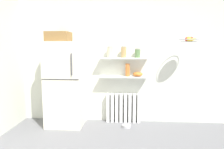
# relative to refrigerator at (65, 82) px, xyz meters

# --- Properties ---
(back_wall) EXTENTS (7.04, 0.10, 2.60)m
(back_wall) POSITION_rel_refrigerator_xyz_m (1.21, 0.37, 0.42)
(back_wall) COLOR silver
(back_wall) RESTS_ON ground_plane
(refrigerator) EXTENTS (0.71, 0.66, 1.86)m
(refrigerator) POSITION_rel_refrigerator_xyz_m (0.00, 0.00, 0.00)
(refrigerator) COLOR silver
(refrigerator) RESTS_ON ground_plane
(radiator) EXTENTS (0.70, 0.12, 0.61)m
(radiator) POSITION_rel_refrigerator_xyz_m (1.16, 0.24, -0.58)
(radiator) COLOR white
(radiator) RESTS_ON ground_plane
(wall_shelf_lower) EXTENTS (0.97, 0.22, 0.02)m
(wall_shelf_lower) POSITION_rel_refrigerator_xyz_m (1.16, 0.21, 0.09)
(wall_shelf_lower) COLOR white
(wall_shelf_upper) EXTENTS (0.97, 0.22, 0.02)m
(wall_shelf_upper) POSITION_rel_refrigerator_xyz_m (1.16, 0.21, 0.47)
(wall_shelf_upper) COLOR white
(storage_jar_0) EXTENTS (0.11, 0.11, 0.22)m
(storage_jar_0) POSITION_rel_refrigerator_xyz_m (0.88, 0.21, 0.59)
(storage_jar_0) COLOR beige
(storage_jar_0) RESTS_ON wall_shelf_upper
(storage_jar_1) EXTENTS (0.10, 0.10, 0.23)m
(storage_jar_1) POSITION_rel_refrigerator_xyz_m (1.16, 0.21, 0.59)
(storage_jar_1) COLOR tan
(storage_jar_1) RESTS_ON wall_shelf_upper
(storage_jar_2) EXTENTS (0.11, 0.11, 0.18)m
(storage_jar_2) POSITION_rel_refrigerator_xyz_m (1.44, 0.21, 0.57)
(storage_jar_2) COLOR #5B7F4C
(storage_jar_2) RESTS_ON wall_shelf_upper
(vase) EXTENTS (0.09, 0.09, 0.26)m
(vase) POSITION_rel_refrigerator_xyz_m (1.24, 0.21, 0.23)
(vase) COLOR #CC7033
(vase) RESTS_ON wall_shelf_lower
(shelf_bowl) EXTENTS (0.20, 0.20, 0.09)m
(shelf_bowl) POSITION_rel_refrigerator_xyz_m (1.45, 0.21, 0.15)
(shelf_bowl) COLOR orange
(shelf_bowl) RESTS_ON wall_shelf_lower
(pet_food_bowl) EXTENTS (0.17, 0.17, 0.05)m
(pet_food_bowl) POSITION_rel_refrigerator_xyz_m (1.23, -0.07, -0.86)
(pet_food_bowl) COLOR #B7B7BC
(pet_food_bowl) RESTS_ON ground_plane
(hanging_fruit_basket) EXTENTS (0.35, 0.35, 0.10)m
(hanging_fruit_basket) POSITION_rel_refrigerator_xyz_m (2.36, -0.06, 0.82)
(hanging_fruit_basket) COLOR #B2B2B7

